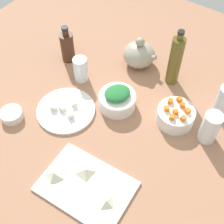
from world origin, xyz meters
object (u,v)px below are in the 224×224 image
Objects in this scene: cutting_board at (86,186)px; drinking_glass_1 at (81,69)px; drinking_glass_2 at (210,127)px; bottle_0 at (175,60)px; bowl_small_side at (12,115)px; drinking_glass_0 at (224,100)px; teapot at (139,54)px; plate_tofu at (66,110)px; bowl_greens at (117,101)px; bowl_carrots at (175,116)px; bottle_1 at (67,46)px.

drinking_glass_1 is at bearing 129.60° from cutting_board.
drinking_glass_1 is (-33.60, 40.62, 5.30)cm from cutting_board.
bottle_0 is at bearing 142.43° from drinking_glass_2.
drinking_glass_0 is (68.68, 50.97, 5.17)cm from bowl_small_side.
bottle_0 is at bearing -3.71° from teapot.
bottle_0 is (0.40, 62.41, 11.65)cm from cutting_board.
drinking_glass_0 is 15.44cm from drinking_glass_2.
bottle_0 is at bearing 170.21° from drinking_glass_0.
plate_tofu is 21.64cm from bowl_greens.
bowl_carrots is at bearing -34.63° from teapot.
teapot is 1.18× the size of drinking_glass_2.
drinking_glass_1 is at bearing -163.44° from drinking_glass_0.
cutting_board is 1.30× the size of plate_tofu.
cutting_board is 63.70cm from drinking_glass_0.
bowl_small_side is 71.28cm from bottle_0.
bowl_small_side is 85.68cm from drinking_glass_0.
teapot is 43.14cm from drinking_glass_0.
bottle_0 is at bearing 17.58° from bottle_1.
bottle_0 is (11.98, 25.77, 8.99)cm from bowl_greens.
drinking_glass_1 is (-45.60, -2.56, 2.56)cm from bowl_carrots.
bottle_1 is 1.32× the size of drinking_glass_0.
bowl_carrots is at bearing 3.21° from drinking_glass_1.
plate_tofu is 2.65× the size of bowl_small_side.
cutting_board is 1.16× the size of bottle_0.
cutting_board is at bearing -90.36° from bottle_0.
drinking_glass_0 is at bearing 34.46° from plate_tofu.
bottle_1 is at bearing 176.20° from drinking_glass_2.
drinking_glass_0 is at bearing 8.39° from bottle_1.
bowl_carrots is 14.50cm from drinking_glass_2.
plate_tofu is 1.74× the size of drinking_glass_2.
drinking_glass_0 is (36.84, 21.48, 3.78)cm from bowl_greens.
plate_tofu is 1.48× the size of teapot.
bottle_0 is at bearing 65.08° from bowl_greens.
plate_tofu is 20.30cm from drinking_glass_1.
bowl_small_side is 0.50× the size of bottle_1.
drinking_glass_1 is at bearing -28.01° from bottle_1.
cutting_board is at bearing -50.40° from drinking_glass_1.
drinking_glass_0 is (71.84, 10.60, -0.73)cm from bottle_1.
teapot is at bearing 76.70° from plate_tofu.
plate_tofu is 21.94cm from bowl_small_side.
drinking_glass_1 reaches higher than cutting_board.
bowl_greens is 1.11× the size of drinking_glass_0.
bottle_1 is at bearing 151.99° from drinking_glass_1.
bottle_1 is at bearing 127.05° from plate_tofu.
cutting_board is 35.10cm from plate_tofu.
bottle_1 reaches higher than drinking_glass_2.
teapot is 19.04cm from bottle_0.
plate_tofu is at bearing -158.82° from drinking_glass_2.
bowl_carrots is 24.16cm from bottle_0.
bottle_0 is (17.91, -1.16, 6.33)cm from teapot.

